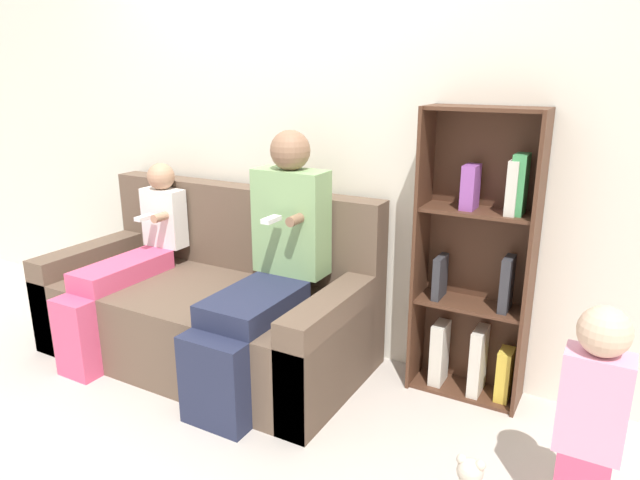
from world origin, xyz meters
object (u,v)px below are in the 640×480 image
at_px(toddler_standing, 592,414).
at_px(child_seated, 127,262).
at_px(adult_seated, 268,263).
at_px(bookshelf, 478,269).
at_px(couch, 209,307).

bearing_deg(toddler_standing, child_seated, 175.07).
bearing_deg(toddler_standing, adult_seated, 169.52).
xyz_separation_m(adult_seated, bookshelf, (0.96, 0.43, -0.00)).
xyz_separation_m(couch, adult_seated, (0.48, -0.08, 0.37)).
bearing_deg(adult_seated, toddler_standing, -10.48).
bearing_deg(bookshelf, adult_seated, -155.84).
height_order(couch, child_seated, child_seated).
xyz_separation_m(couch, child_seated, (-0.47, -0.15, 0.24)).
relative_size(adult_seated, child_seated, 1.23).
bearing_deg(toddler_standing, couch, 169.70).
xyz_separation_m(couch, bookshelf, (1.44, 0.35, 0.37)).
distance_m(couch, child_seated, 0.55).
relative_size(couch, bookshelf, 1.28).
height_order(adult_seated, bookshelf, bookshelf).
bearing_deg(child_seated, bookshelf, 14.71).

